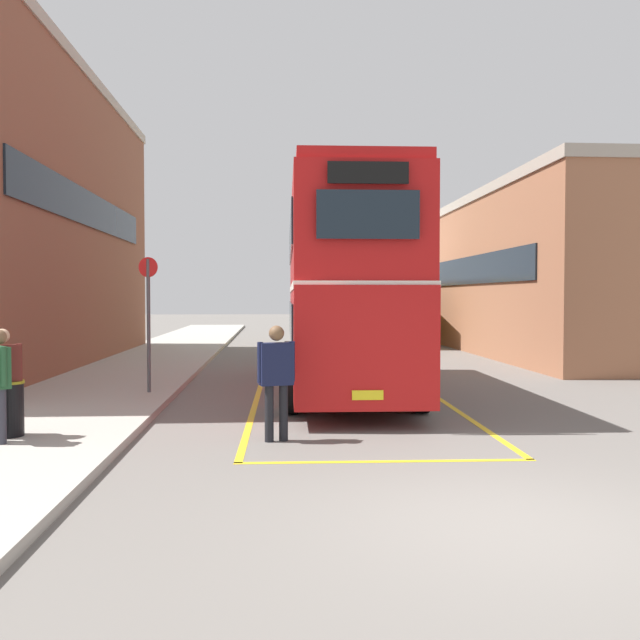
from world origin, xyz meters
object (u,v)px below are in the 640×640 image
single_deck_bus (392,309)px  litter_bin (8,408)px  bus_stop_sign (149,312)px  pedestrian_waiting_far (3,375)px  pedestrian_boarding (276,373)px  double_decker_bus (343,286)px

single_deck_bus → litter_bin: bearing=-113.4°
single_deck_bus → bus_stop_sign: bearing=-115.6°
bus_stop_sign → pedestrian_waiting_far: bearing=-104.7°
pedestrian_boarding → pedestrian_waiting_far: 4.08m
pedestrian_boarding → pedestrian_waiting_far: bearing=-178.1°
single_deck_bus → litter_bin: 24.44m
pedestrian_boarding → double_decker_bus: bearing=74.1°
single_deck_bus → pedestrian_waiting_far: bearing=-113.3°
double_decker_bus → bus_stop_sign: (-4.39, -0.87, -0.60)m
bus_stop_sign → double_decker_bus: bearing=11.1°
pedestrian_waiting_far → bus_stop_sign: bearing=75.3°
double_decker_bus → pedestrian_waiting_far: bearing=-134.7°
double_decker_bus → single_deck_bus: (4.04, 16.78, -0.87)m
double_decker_bus → bus_stop_sign: size_ratio=3.41×
single_deck_bus → pedestrian_boarding: bearing=-104.1°
bus_stop_sign → litter_bin: bearing=-104.8°
pedestrian_waiting_far → pedestrian_boarding: bearing=1.9°
pedestrian_boarding → bus_stop_sign: bearing=120.6°
double_decker_bus → bus_stop_sign: double_decker_bus is taller
double_decker_bus → pedestrian_waiting_far: (-5.68, -5.74, -1.43)m
litter_bin → bus_stop_sign: bearing=75.2°
single_deck_bus → litter_bin: (-9.70, -22.41, -1.08)m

